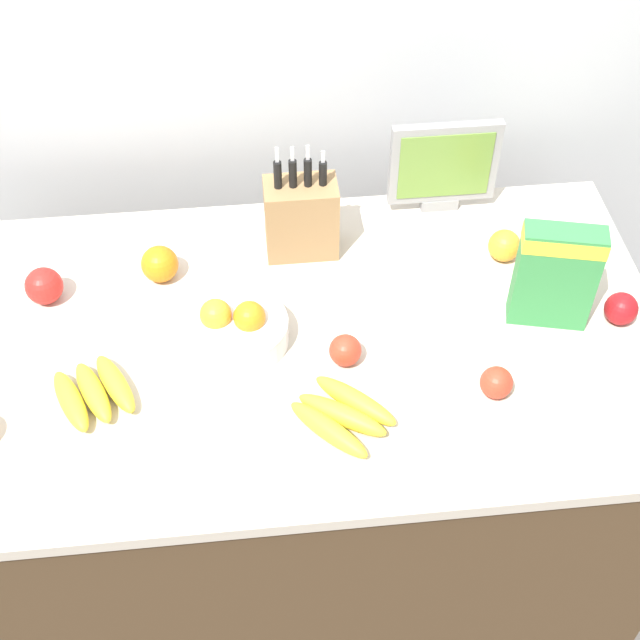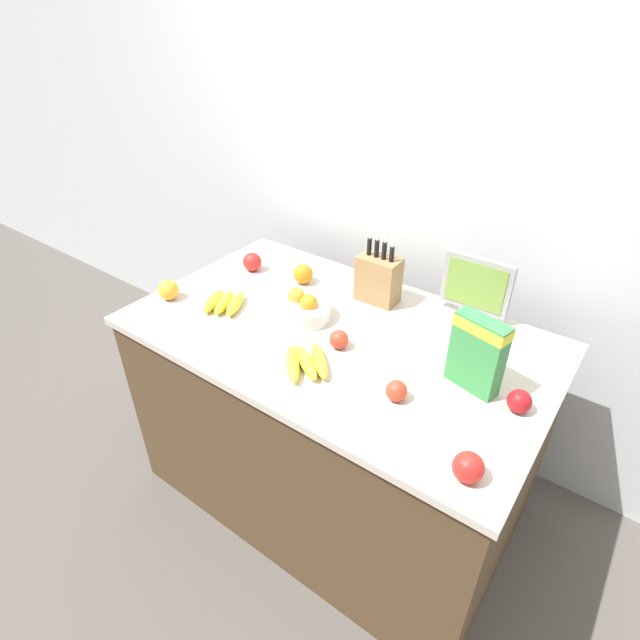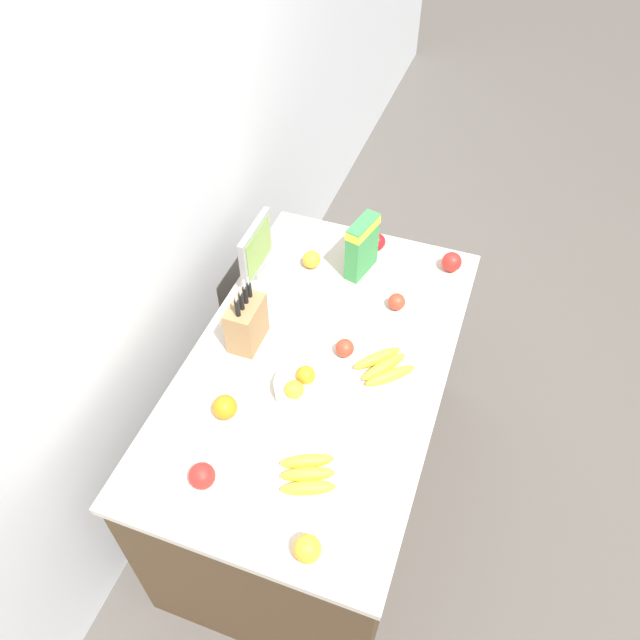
{
  "view_description": "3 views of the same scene",
  "coord_description": "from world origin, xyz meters",
  "px_view_note": "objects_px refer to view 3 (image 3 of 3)",
  "views": [
    {
      "loc": [
        -0.11,
        -1.27,
        2.3
      ],
      "look_at": [
        0.02,
        -0.02,
        0.95
      ],
      "focal_mm": 50.0,
      "sensor_mm": 36.0,
      "label": 1
    },
    {
      "loc": [
        0.84,
        -1.24,
        1.93
      ],
      "look_at": [
        -0.05,
        -0.03,
        0.93
      ],
      "focal_mm": 28.0,
      "sensor_mm": 36.0,
      "label": 2
    },
    {
      "loc": [
        -1.32,
        -0.48,
        2.64
      ],
      "look_at": [
        0.1,
        0.03,
        1.0
      ],
      "focal_mm": 35.0,
      "sensor_mm": 36.0,
      "label": 3
    }
  ],
  "objects_px": {
    "fruit_bowl": "(302,386)",
    "orange_back_center": "(225,407)",
    "apple_near_bananas": "(397,302)",
    "orange_front_center": "(312,259)",
    "apple_rear": "(452,262)",
    "small_monitor": "(256,249)",
    "banana_bunch_left": "(308,474)",
    "apple_rightmost": "(377,242)",
    "banana_bunch_right": "(384,367)",
    "apple_middle": "(345,348)",
    "cereal_box": "(363,245)",
    "apple_leftmost": "(202,476)",
    "knife_block": "(247,323)",
    "orange_mid_left": "(307,549)"
  },
  "relations": [
    {
      "from": "banana_bunch_left",
      "to": "orange_back_center",
      "type": "relative_size",
      "value": 2.47
    },
    {
      "from": "apple_rightmost",
      "to": "orange_front_center",
      "type": "distance_m",
      "value": 0.3
    },
    {
      "from": "apple_near_bananas",
      "to": "apple_rightmost",
      "type": "bearing_deg",
      "value": 28.4
    },
    {
      "from": "cereal_box",
      "to": "orange_back_center",
      "type": "xyz_separation_m",
      "value": [
        -0.83,
        0.22,
        -0.1
      ]
    },
    {
      "from": "knife_block",
      "to": "banana_bunch_right",
      "type": "height_order",
      "value": "knife_block"
    },
    {
      "from": "knife_block",
      "to": "fruit_bowl",
      "type": "relative_size",
      "value": 1.46
    },
    {
      "from": "small_monitor",
      "to": "apple_near_bananas",
      "type": "relative_size",
      "value": 3.88
    },
    {
      "from": "fruit_bowl",
      "to": "orange_back_center",
      "type": "height_order",
      "value": "fruit_bowl"
    },
    {
      "from": "banana_bunch_right",
      "to": "apple_middle",
      "type": "bearing_deg",
      "value": 80.76
    },
    {
      "from": "orange_front_center",
      "to": "orange_back_center",
      "type": "height_order",
      "value": "orange_back_center"
    },
    {
      "from": "banana_bunch_left",
      "to": "orange_mid_left",
      "type": "relative_size",
      "value": 2.56
    },
    {
      "from": "fruit_bowl",
      "to": "apple_middle",
      "type": "distance_m",
      "value": 0.23
    },
    {
      "from": "small_monitor",
      "to": "apple_near_bananas",
      "type": "distance_m",
      "value": 0.59
    },
    {
      "from": "apple_near_bananas",
      "to": "apple_leftmost",
      "type": "distance_m",
      "value": 0.99
    },
    {
      "from": "orange_back_center",
      "to": "apple_rear",
      "type": "bearing_deg",
      "value": -30.28
    },
    {
      "from": "cereal_box",
      "to": "apple_near_bananas",
      "type": "xyz_separation_m",
      "value": [
        -0.16,
        -0.19,
        -0.1
      ]
    },
    {
      "from": "apple_rightmost",
      "to": "apple_leftmost",
      "type": "height_order",
      "value": "apple_leftmost"
    },
    {
      "from": "apple_rear",
      "to": "orange_front_center",
      "type": "height_order",
      "value": "apple_rear"
    },
    {
      "from": "banana_bunch_left",
      "to": "apple_rear",
      "type": "xyz_separation_m",
      "value": [
        1.09,
        -0.22,
        0.02
      ]
    },
    {
      "from": "banana_bunch_left",
      "to": "apple_rightmost",
      "type": "height_order",
      "value": "apple_rightmost"
    },
    {
      "from": "banana_bunch_left",
      "to": "apple_rightmost",
      "type": "bearing_deg",
      "value": 5.22
    },
    {
      "from": "orange_mid_left",
      "to": "banana_bunch_left",
      "type": "bearing_deg",
      "value": 20.3
    },
    {
      "from": "apple_rear",
      "to": "apple_leftmost",
      "type": "distance_m",
      "value": 1.32
    },
    {
      "from": "apple_middle",
      "to": "orange_mid_left",
      "type": "xyz_separation_m",
      "value": [
        -0.74,
        -0.13,
        0.01
      ]
    },
    {
      "from": "banana_bunch_left",
      "to": "apple_rightmost",
      "type": "xyz_separation_m",
      "value": [
        1.11,
        0.1,
        0.01
      ]
    },
    {
      "from": "small_monitor",
      "to": "banana_bunch_left",
      "type": "distance_m",
      "value": 0.96
    },
    {
      "from": "banana_bunch_right",
      "to": "orange_mid_left",
      "type": "bearing_deg",
      "value": 178.16
    },
    {
      "from": "apple_leftmost",
      "to": "orange_mid_left",
      "type": "relative_size",
      "value": 1.02
    },
    {
      "from": "apple_rear",
      "to": "orange_front_center",
      "type": "bearing_deg",
      "value": 107.81
    },
    {
      "from": "cereal_box",
      "to": "apple_leftmost",
      "type": "distance_m",
      "value": 1.1
    },
    {
      "from": "cereal_box",
      "to": "apple_middle",
      "type": "xyz_separation_m",
      "value": [
        -0.45,
        -0.07,
        -0.1
      ]
    },
    {
      "from": "banana_bunch_right",
      "to": "apple_rear",
      "type": "distance_m",
      "value": 0.61
    },
    {
      "from": "banana_bunch_right",
      "to": "apple_near_bananas",
      "type": "height_order",
      "value": "apple_near_bananas"
    },
    {
      "from": "small_monitor",
      "to": "cereal_box",
      "type": "xyz_separation_m",
      "value": [
        0.16,
        -0.39,
        0.01
      ]
    },
    {
      "from": "knife_block",
      "to": "orange_front_center",
      "type": "relative_size",
      "value": 3.92
    },
    {
      "from": "knife_block",
      "to": "apple_leftmost",
      "type": "relative_size",
      "value": 3.54
    },
    {
      "from": "knife_block",
      "to": "apple_leftmost",
      "type": "bearing_deg",
      "value": -169.5
    },
    {
      "from": "knife_block",
      "to": "orange_mid_left",
      "type": "relative_size",
      "value": 3.62
    },
    {
      "from": "apple_rear",
      "to": "apple_near_bananas",
      "type": "height_order",
      "value": "apple_rear"
    },
    {
      "from": "cereal_box",
      "to": "apple_leftmost",
      "type": "relative_size",
      "value": 3.0
    },
    {
      "from": "orange_front_center",
      "to": "orange_back_center",
      "type": "xyz_separation_m",
      "value": [
        -0.79,
        0.02,
        0.0
      ]
    },
    {
      "from": "orange_mid_left",
      "to": "apple_rightmost",
      "type": "bearing_deg",
      "value": 7.87
    },
    {
      "from": "banana_bunch_left",
      "to": "banana_bunch_right",
      "type": "relative_size",
      "value": 0.9
    },
    {
      "from": "apple_near_bananas",
      "to": "orange_front_center",
      "type": "distance_m",
      "value": 0.41
    },
    {
      "from": "banana_bunch_right",
      "to": "apple_leftmost",
      "type": "xyz_separation_m",
      "value": [
        -0.61,
        0.4,
        0.02
      ]
    },
    {
      "from": "apple_rear",
      "to": "orange_mid_left",
      "type": "relative_size",
      "value": 1.01
    },
    {
      "from": "knife_block",
      "to": "apple_near_bananas",
      "type": "height_order",
      "value": "knife_block"
    },
    {
      "from": "fruit_bowl",
      "to": "apple_rightmost",
      "type": "distance_m",
      "value": 0.82
    },
    {
      "from": "apple_near_bananas",
      "to": "orange_back_center",
      "type": "bearing_deg",
      "value": 148.79
    },
    {
      "from": "banana_bunch_right",
      "to": "apple_middle",
      "type": "xyz_separation_m",
      "value": [
        0.03,
        0.15,
        0.01
      ]
    }
  ]
}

